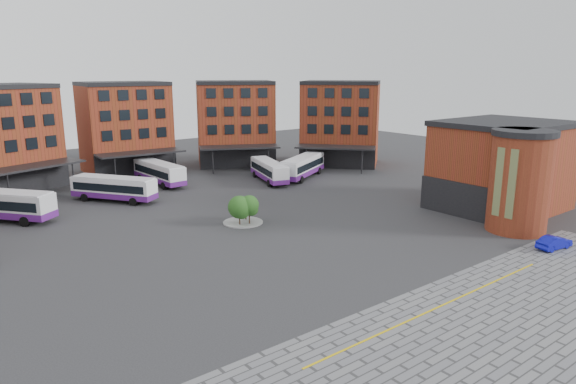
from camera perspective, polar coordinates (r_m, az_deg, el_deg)
ground at (r=46.66m, az=1.04°, el=-7.25°), size 160.00×160.00×0.00m
paving_zone at (r=35.86m, az=27.55°, el=-15.57°), size 50.00×22.00×0.02m
yellow_line at (r=39.23m, az=16.73°, el=-11.98°), size 26.00×0.15×0.02m
main_building at (r=76.17m, az=-20.46°, el=5.62°), size 94.14×42.48×14.60m
east_building at (r=65.11m, az=22.91°, el=2.48°), size 17.40×15.40×10.60m
tree_island at (r=55.90m, az=-4.91°, el=-1.78°), size 4.40×4.40×3.30m
bus_b at (r=65.37m, az=-29.17°, el=-1.24°), size 9.70×11.20×3.41m
bus_c at (r=69.29m, az=-18.79°, el=0.41°), size 8.55×10.76×3.18m
bus_d at (r=77.90m, az=-14.13°, el=2.14°), size 3.33×11.62×3.24m
bus_e at (r=77.46m, az=-2.12°, el=2.41°), size 5.65×11.19×3.08m
bus_f at (r=79.95m, az=1.65°, el=2.87°), size 11.78×8.04×3.35m
blue_car at (r=54.66m, az=27.47°, el=-4.99°), size 4.02×1.88×1.27m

